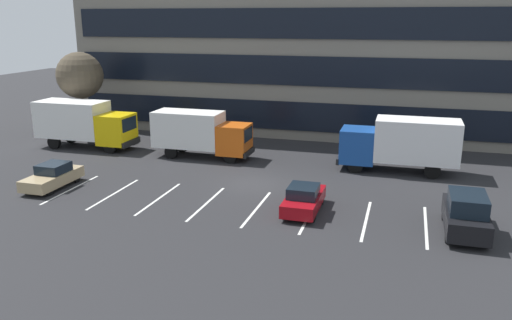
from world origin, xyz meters
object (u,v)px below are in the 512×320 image
object	(u,v)px
sedan_tan	(53,176)
suv_black	(466,214)
box_truck_orange	(200,132)
bare_tree	(80,76)
box_truck_blue	(401,142)
sedan_maroon	(304,199)
box_truck_yellow	(84,122)

from	to	relation	value
sedan_tan	suv_black	distance (m)	22.49
box_truck_orange	sedan_tan	distance (m)	10.52
suv_black	bare_tree	size ratio (longest dim) A/B	0.62
sedan_tan	bare_tree	world-z (taller)	bare_tree
box_truck_blue	sedan_maroon	size ratio (longest dim) A/B	1.89
box_truck_orange	sedan_maroon	world-z (taller)	box_truck_orange
bare_tree	box_truck_orange	bearing A→B (deg)	-15.47
box_truck_blue	sedan_tan	bearing A→B (deg)	-155.11
sedan_maroon	suv_black	bearing A→B (deg)	-5.00
box_truck_blue	bare_tree	world-z (taller)	bare_tree
box_truck_blue	sedan_tan	distance (m)	21.39
box_truck_yellow	bare_tree	size ratio (longest dim) A/B	1.09
sedan_tan	sedan_maroon	bearing A→B (deg)	1.00
sedan_maroon	box_truck_yellow	bearing A→B (deg)	155.12
sedan_tan	suv_black	xyz separation A→B (m)	(22.49, -0.41, 0.27)
box_truck_orange	sedan_maroon	xyz separation A→B (m)	(9.14, -8.51, -1.15)
suv_black	bare_tree	distance (m)	31.33
sedan_tan	bare_tree	size ratio (longest dim) A/B	0.56
sedan_maroon	bare_tree	distance (m)	24.30
box_truck_orange	suv_black	distance (m)	19.16
box_truck_orange	box_truck_blue	world-z (taller)	box_truck_blue
bare_tree	sedan_tan	bearing A→B (deg)	-63.53
box_truck_orange	bare_tree	size ratio (longest dim) A/B	1.00
box_truck_orange	sedan_maroon	distance (m)	12.54
suv_black	sedan_tan	bearing A→B (deg)	178.96
box_truck_blue	sedan_maroon	world-z (taller)	box_truck_blue
box_truck_yellow	suv_black	xyz separation A→B (m)	(26.33, -9.33, -1.05)
box_truck_blue	box_truck_orange	bearing A→B (deg)	-179.11
box_truck_blue	suv_black	world-z (taller)	box_truck_blue
box_truck_yellow	suv_black	size ratio (longest dim) A/B	1.77
box_truck_yellow	suv_black	world-z (taller)	box_truck_yellow
suv_black	sedan_maroon	bearing A→B (deg)	175.00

